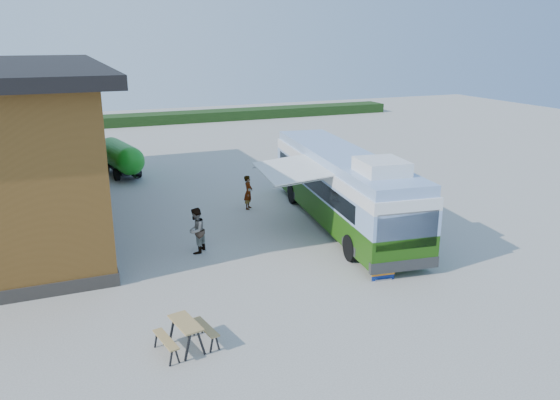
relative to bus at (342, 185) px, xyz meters
name	(u,v)px	position (x,y,z in m)	size (l,w,h in m)	color
ground	(284,259)	(-4.21, -2.98, -1.93)	(100.00, 100.00, 0.00)	#BCB7AD
barn	(2,147)	(-14.71, 7.02, 1.66)	(9.60, 21.20, 7.50)	brown
hedge	(217,115)	(3.79, 35.02, -1.43)	(40.00, 3.00, 1.00)	#264419
bus	(342,185)	(0.00, 0.00, 0.00)	(4.35, 13.38, 4.04)	#266010
awning	(296,169)	(-2.37, 0.06, 1.01)	(3.34, 4.82, 0.54)	white
banner	(384,258)	(-1.57, -6.19, -1.06)	(0.92, 0.26, 2.13)	navy
picnic_table	(186,329)	(-9.36, -8.00, -1.28)	(1.75, 1.62, 0.86)	#A5844E
person_a	(248,192)	(-3.33, 3.98, -1.04)	(0.65, 0.43, 1.78)	#999999
person_b	(196,231)	(-7.30, -0.91, -0.96)	(0.94, 0.73, 1.94)	#999999
slurry_tanker	(121,156)	(-8.61, 13.83, -0.66)	(2.48, 5.88, 2.20)	#1B951D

